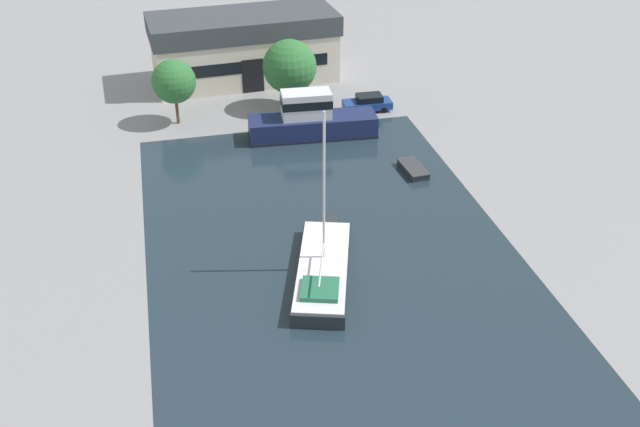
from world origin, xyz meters
The scene contains 9 objects.
ground_plane centered at (0.00, 0.00, 0.00)m, with size 440.00×440.00×0.00m, color gray.
water_canal centered at (0.00, 0.00, 0.00)m, with size 24.93×39.33×0.01m, color #1E2D38.
warehouse_building centered at (-1.13, 32.65, 3.52)m, with size 19.59×9.03×6.95m.
quay_tree_near_building centered at (2.00, 23.93, 4.27)m, with size 5.11×5.11×6.83m.
quay_tree_by_water centered at (-8.86, 23.05, 4.11)m, with size 4.00×4.00×6.12m.
parked_car centered at (9.16, 21.76, 0.80)m, with size 4.71×2.07×1.60m.
sailboat_moored centered at (-1.19, -2.98, 0.59)m, with size 6.16×11.71×11.37m.
motor_cruiser centered at (2.59, 17.53, 1.55)m, with size 11.67×3.87×4.26m.
small_dinghy centered at (9.28, 8.98, 0.30)m, with size 1.82×3.52×0.57m.
Camera 1 is at (-9.94, -39.26, 28.21)m, focal length 40.00 mm.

